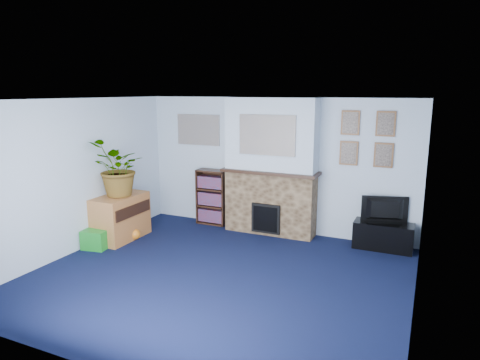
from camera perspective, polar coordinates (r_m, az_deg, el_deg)
The scene contains 26 objects.
floor at distance 6.06m, azimuth -2.91°, elevation -12.69°, with size 5.00×4.50×0.01m, color black.
ceiling at distance 5.51m, azimuth -3.18°, elevation 10.64°, with size 5.00×4.50×0.01m, color white.
wall_back at distance 7.69m, azimuth 4.65°, elevation 1.97°, with size 5.00×0.04×2.40m, color silver.
wall_front at distance 3.89m, azimuth -18.55°, elevation -8.54°, with size 5.00×0.04×2.40m, color silver.
wall_left at distance 7.14m, azimuth -21.17°, elevation 0.44°, with size 0.04×4.50×2.40m, color silver.
wall_right at distance 5.07m, azimuth 23.05°, elevation -4.15°, with size 0.04×4.50×2.40m, color silver.
chimney_breast at distance 7.51m, azimuth 4.13°, elevation 1.61°, with size 1.72×0.50×2.40m.
collage_main at distance 7.23m, azimuth 3.62°, elevation 5.99°, with size 1.00×0.03×0.68m, color gray.
collage_left at distance 8.25m, azimuth -5.57°, elevation 6.68°, with size 0.90×0.03×0.58m, color gray.
portrait_tl at distance 7.25m, azimuth 14.51°, elevation 7.41°, with size 0.30×0.03×0.40m, color brown.
portrait_tr at distance 7.18m, azimuth 18.87°, elevation 7.11°, with size 0.30×0.03×0.40m, color brown.
portrait_bl at distance 7.30m, azimuth 14.31°, elevation 3.49°, with size 0.30×0.03×0.40m, color brown.
portrait_br at distance 7.23m, azimuth 18.60°, elevation 3.16°, with size 0.30×0.03×0.40m, color brown.
tv_stand at distance 7.32m, azimuth 18.56°, elevation -7.03°, with size 0.92×0.39×0.44m, color black.
television at distance 7.21m, azimuth 18.80°, elevation -3.80°, with size 0.73×0.10×0.42m, color black.
bookshelf at distance 8.18m, azimuth -3.69°, elevation -2.42°, with size 0.58×0.28×1.05m.
sideboard at distance 7.66m, azimuth -15.64°, elevation -5.01°, with size 0.55×0.98×0.77m, color #AA6A36.
potted_plant at distance 7.39m, azimuth -15.97°, elevation 1.52°, with size 0.87×0.75×0.97m, color #26661E.
mantel_clock at distance 7.47m, azimuth 3.73°, elevation 1.85°, with size 0.09×0.05×0.13m, color gold.
mantel_candle at distance 7.34m, azimuth 6.69°, elevation 1.69°, with size 0.05×0.05×0.15m, color #B2BFC6.
mantel_teddy at distance 7.63m, azimuth 0.67°, elevation 2.05°, with size 0.13×0.13×0.13m, color gray.
mantel_can at distance 7.27m, azimuth 8.77°, elevation 1.37°, with size 0.05×0.05×0.11m, color blue.
green_crate at distance 7.37m, azimuth -18.67°, elevation -7.59°, with size 0.39×0.31×0.31m, color #198C26.
toy_ball at distance 7.61m, azimuth -13.83°, elevation -7.08°, with size 0.19×0.19×0.19m, color orange.
toy_block at distance 7.87m, azimuth -13.24°, elevation -6.28°, with size 0.17×0.17×0.21m, color blue.
toy_tube at distance 7.35m, azimuth -18.89°, elevation -8.25°, with size 0.13×0.13×0.29m, color orange.
Camera 1 is at (2.53, -4.89, 2.51)m, focal length 32.00 mm.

